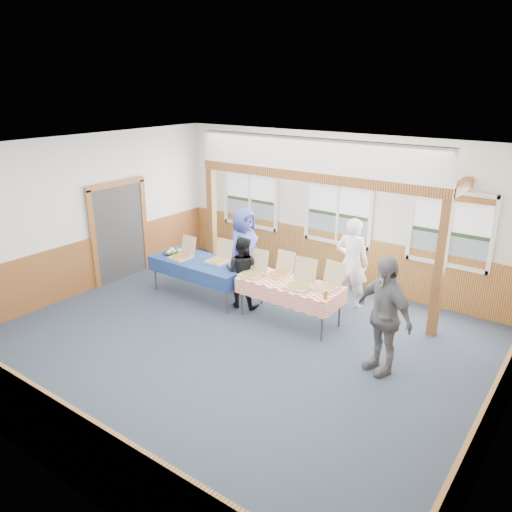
{
  "coord_description": "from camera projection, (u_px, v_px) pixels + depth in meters",
  "views": [
    {
      "loc": [
        4.6,
        -5.77,
        4.17
      ],
      "look_at": [
        -0.34,
        1.0,
        1.22
      ],
      "focal_mm": 35.0,
      "sensor_mm": 36.0,
      "label": 1
    }
  ],
  "objects": [
    {
      "name": "pizza_box_f",
      "position": [
        326.0,
        285.0,
        8.65
      ],
      "size": [
        0.48,
        0.56,
        0.44
      ],
      "rotation": [
        0.0,
        0.0,
        -0.18
      ],
      "color": "tan",
      "rests_on": "table_right"
    },
    {
      "name": "post_left",
      "position": [
        212.0,
        222.0,
        11.09
      ],
      "size": [
        0.15,
        0.15,
        2.4
      ],
      "primitive_type": "cube",
      "color": "#532512",
      "rests_on": "floor"
    },
    {
      "name": "wainscot_back",
      "position": [
        336.0,
        258.0,
        10.81
      ],
      "size": [
        7.98,
        0.05,
        1.1
      ],
      "primitive_type": "cube",
      "color": "brown",
      "rests_on": "floor"
    },
    {
      "name": "man_blue",
      "position": [
        243.0,
        248.0,
        10.43
      ],
      "size": [
        0.6,
        0.88,
        1.72
      ],
      "primitive_type": "imported",
      "rotation": [
        0.0,
        0.0,
        1.5
      ],
      "color": "#3D4C9A",
      "rests_on": "floor"
    },
    {
      "name": "veggie_tray",
      "position": [
        174.0,
        252.0,
        10.44
      ],
      "size": [
        0.43,
        0.43,
        0.1
      ],
      "color": "black",
      "rests_on": "table_left"
    },
    {
      "name": "post_right",
      "position": [
        439.0,
        270.0,
        8.3
      ],
      "size": [
        0.15,
        0.15,
        2.4
      ],
      "primitive_type": "cube",
      "color": "#532512",
      "rests_on": "floor"
    },
    {
      "name": "pizza_box_d",
      "position": [
        280.0,
        272.0,
        9.25
      ],
      "size": [
        0.39,
        0.48,
        0.42
      ],
      "rotation": [
        0.0,
        0.0,
        -0.02
      ],
      "color": "tan",
      "rests_on": "table_right"
    },
    {
      "name": "person_grey",
      "position": [
        384.0,
        315.0,
        7.33
      ],
      "size": [
        1.16,
        0.86,
        1.84
      ],
      "primitive_type": "imported",
      "rotation": [
        0.0,
        0.0,
        -0.44
      ],
      "color": "slate",
      "rests_on": "floor"
    },
    {
      "name": "window_left",
      "position": [
        250.0,
        193.0,
        11.7
      ],
      "size": [
        1.56,
        0.1,
        1.46
      ],
      "color": "white",
      "rests_on": "wall_back"
    },
    {
      "name": "cross_beam",
      "position": [
        312.0,
        177.0,
        9.27
      ],
      "size": [
        5.15,
        0.18,
        0.18
      ],
      "primitive_type": "cube",
      "color": "#532512",
      "rests_on": "post_left"
    },
    {
      "name": "wall_front",
      "position": [
        26.0,
        345.0,
        5.14
      ],
      "size": [
        8.0,
        0.0,
        8.0
      ],
      "primitive_type": "plane",
      "rotation": [
        -1.57,
        0.0,
        0.0
      ],
      "color": "silver",
      "rests_on": "floor"
    },
    {
      "name": "cased_opening",
      "position": [
        120.0,
        232.0,
        10.88
      ],
      "size": [
        0.06,
        1.3,
        2.1
      ],
      "primitive_type": "cube",
      "color": "#353535",
      "rests_on": "wall_left"
    },
    {
      "name": "table_right",
      "position": [
        290.0,
        286.0,
        8.95
      ],
      "size": [
        1.95,
        1.0,
        0.76
      ],
      "rotation": [
        0.0,
        0.0,
        -0.09
      ],
      "color": "#353535",
      "rests_on": "floor"
    },
    {
      "name": "wall_back",
      "position": [
        339.0,
        210.0,
        10.48
      ],
      "size": [
        8.0,
        0.0,
        8.0
      ],
      "primitive_type": "plane",
      "rotation": [
        1.57,
        0.0,
        0.0
      ],
      "color": "silver",
      "rests_on": "floor"
    },
    {
      "name": "pizza_box_e",
      "position": [
        300.0,
        283.0,
        8.71
      ],
      "size": [
        0.47,
        0.56,
        0.47
      ],
      "rotation": [
        0.0,
        0.0,
        0.08
      ],
      "color": "tan",
      "rests_on": "table_right"
    },
    {
      "name": "wainscot_left",
      "position": [
        87.0,
        265.0,
        10.37
      ],
      "size": [
        0.05,
        6.98,
        1.1
      ],
      "primitive_type": "cube",
      "color": "brown",
      "rests_on": "floor"
    },
    {
      "name": "window_mid",
      "position": [
        338.0,
        207.0,
        10.42
      ],
      "size": [
        1.56,
        0.1,
        1.46
      ],
      "color": "white",
      "rests_on": "wall_back"
    },
    {
      "name": "woman_white",
      "position": [
        352.0,
        263.0,
        9.52
      ],
      "size": [
        0.7,
        0.51,
        1.78
      ],
      "primitive_type": "imported",
      "rotation": [
        0.0,
        0.0,
        3.28
      ],
      "color": "white",
      "rests_on": "floor"
    },
    {
      "name": "floor",
      "position": [
        237.0,
        345.0,
        8.34
      ],
      "size": [
        8.0,
        8.0,
        0.0
      ],
      "primitive_type": "plane",
      "color": "#293843",
      "rests_on": "ground"
    },
    {
      "name": "pizza_box_a",
      "position": [
        182.0,
        255.0,
        10.15
      ],
      "size": [
        0.42,
        0.5,
        0.42
      ],
      "rotation": [
        0.0,
        0.0,
        -0.06
      ],
      "color": "tan",
      "rests_on": "table_left"
    },
    {
      "name": "ceiling",
      "position": [
        234.0,
        151.0,
        7.28
      ],
      "size": [
        8.0,
        8.0,
        0.0
      ],
      "primitive_type": "plane",
      "rotation": [
        3.14,
        0.0,
        0.0
      ],
      "color": "white",
      "rests_on": "wall_back"
    },
    {
      "name": "wainscot_front",
      "position": [
        42.0,
        428.0,
        5.51
      ],
      "size": [
        7.98,
        0.05,
        1.1
      ],
      "primitive_type": "cube",
      "color": "brown",
      "rests_on": "floor"
    },
    {
      "name": "table_left",
      "position": [
        201.0,
        263.0,
        10.05
      ],
      "size": [
        2.22,
        1.26,
        0.76
      ],
      "rotation": [
        0.0,
        0.0,
        0.17
      ],
      "color": "#353535",
      "rests_on": "floor"
    },
    {
      "name": "pizza_box_b",
      "position": [
        219.0,
        259.0,
        9.94
      ],
      "size": [
        0.4,
        0.48,
        0.42
      ],
      "rotation": [
        0.0,
        0.0,
        0.03
      ],
      "color": "tan",
      "rests_on": "table_left"
    },
    {
      "name": "wainscot_right",
      "position": [
        498.0,
        402.0,
        5.95
      ],
      "size": [
        0.05,
        6.98,
        1.1
      ],
      "primitive_type": "cube",
      "color": "brown",
      "rests_on": "floor"
    },
    {
      "name": "window_right",
      "position": [
        451.0,
        225.0,
        9.14
      ],
      "size": [
        1.56,
        0.1,
        1.46
      ],
      "color": "white",
      "rests_on": "wall_back"
    },
    {
      "name": "woman_black",
      "position": [
        242.0,
        272.0,
        9.56
      ],
      "size": [
        0.8,
        0.69,
        1.42
      ],
      "primitive_type": "imported",
      "rotation": [
        0.0,
        0.0,
        3.39
      ],
      "color": "black",
      "rests_on": "floor"
    },
    {
      "name": "pizza_box_c",
      "position": [
        253.0,
        272.0,
        9.25
      ],
      "size": [
        0.43,
        0.52,
        0.44
      ],
      "rotation": [
        0.0,
        0.0,
        0.07
      ],
      "color": "tan",
      "rests_on": "table_right"
    },
    {
      "name": "wall_left",
      "position": [
        80.0,
        216.0,
        10.04
      ],
      "size": [
        0.0,
        8.0,
        8.0
      ],
      "primitive_type": "plane",
      "rotation": [
        1.57,
        0.0,
        1.57
      ],
      "color": "silver",
      "rests_on": "floor"
    },
    {
      "name": "drink_glass",
      "position": [
        325.0,
        295.0,
        8.24
      ],
      "size": [
        0.07,
        0.07,
        0.15
      ],
      "primitive_type": "cylinder",
      "color": "olive",
      "rests_on": "table_right"
    }
  ]
}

